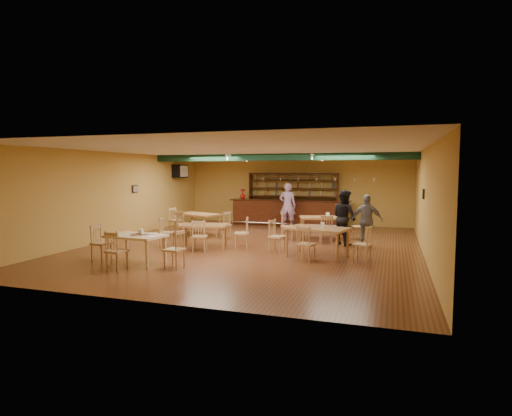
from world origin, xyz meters
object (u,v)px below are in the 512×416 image
(near_table, at_px, (136,249))
(patron_bar, at_px, (288,206))
(dining_table_a, at_px, (198,224))
(dining_table_b, at_px, (323,228))
(patron_right_a, at_px, (344,217))
(dining_table_c, at_px, (204,236))
(dining_table_d, at_px, (317,242))
(bar_counter, at_px, (289,213))

(near_table, height_order, patron_bar, patron_bar)
(dining_table_a, distance_m, dining_table_b, 4.60)
(patron_bar, xyz_separation_m, patron_right_a, (2.65, -3.20, -0.06))
(dining_table_c, bearing_deg, patron_bar, 59.83)
(dining_table_b, xyz_separation_m, patron_bar, (-1.85, 2.40, 0.55))
(dining_table_d, bearing_deg, patron_bar, 125.51)
(dining_table_c, height_order, dining_table_d, dining_table_d)
(dining_table_b, relative_size, near_table, 1.13)
(patron_bar, height_order, patron_right_a, patron_bar)
(bar_counter, relative_size, dining_table_b, 3.27)
(bar_counter, bearing_deg, patron_right_a, -55.45)
(dining_table_d, bearing_deg, bar_counter, 123.81)
(dining_table_b, xyz_separation_m, dining_table_d, (0.31, -2.95, 0.01))
(patron_bar, bearing_deg, dining_table_d, 106.50)
(dining_table_a, height_order, patron_right_a, patron_right_a)
(dining_table_c, distance_m, near_table, 2.74)
(dining_table_a, distance_m, patron_right_a, 5.43)
(dining_table_c, bearing_deg, bar_counter, 63.08)
(dining_table_b, xyz_separation_m, near_table, (-3.90, -5.30, -0.02))
(dining_table_a, relative_size, near_table, 1.13)
(near_table, relative_size, patron_bar, 0.74)
(bar_counter, bearing_deg, dining_table_a, -126.55)
(bar_counter, xyz_separation_m, near_table, (-1.93, -8.52, -0.19))
(bar_counter, distance_m, near_table, 8.74)
(dining_table_d, relative_size, patron_bar, 0.86)
(near_table, bearing_deg, patron_right_a, 49.21)
(bar_counter, bearing_deg, dining_table_d, -69.72)
(dining_table_c, distance_m, patron_right_a, 4.49)
(near_table, bearing_deg, patron_bar, 80.53)
(dining_table_a, bearing_deg, dining_table_b, 22.78)
(dining_table_b, relative_size, patron_right_a, 0.89)
(dining_table_c, xyz_separation_m, patron_right_a, (4.06, 1.84, 0.52))
(dining_table_d, bearing_deg, patron_right_a, 90.71)
(patron_right_a, bearing_deg, dining_table_b, -0.69)
(bar_counter, height_order, patron_right_a, patron_right_a)
(bar_counter, height_order, dining_table_a, bar_counter)
(bar_counter, distance_m, dining_table_d, 6.58)
(bar_counter, xyz_separation_m, patron_right_a, (2.77, -4.02, 0.32))
(bar_counter, xyz_separation_m, patron_bar, (0.12, -0.83, 0.38))
(near_table, bearing_deg, dining_table_b, 59.11)
(bar_counter, bearing_deg, dining_table_b, -58.56)
(dining_table_b, height_order, patron_bar, patron_bar)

